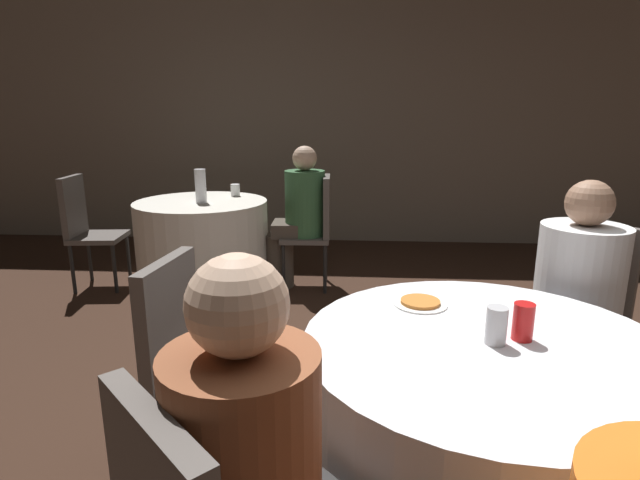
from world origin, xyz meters
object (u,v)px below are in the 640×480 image
object	(u,v)px
person_green_jacket	(297,217)
pizza_plate_near	(420,303)
table_near	(478,441)
person_white_shirt	(572,307)
table_far	(203,244)
soda_can_silver	(496,326)
chair_near_west	(194,364)
chair_far_west	(85,223)
soda_can_red	(523,322)
chair_far_east	(317,223)
bottle_far	(201,186)
chair_near_northeast	(582,307)

from	to	relation	value
person_green_jacket	pizza_plate_near	world-z (taller)	person_green_jacket
table_near	person_white_shirt	xyz separation A→B (m)	(0.54, 0.66, 0.24)
table_far	soda_can_silver	distance (m)	3.10
chair_near_west	pizza_plate_near	bearing A→B (deg)	109.34
person_white_shirt	soda_can_silver	bearing A→B (deg)	91.67
person_green_jacket	chair_far_west	bearing A→B (deg)	92.07
table_far	pizza_plate_near	size ratio (longest dim) A/B	5.37
chair_far_west	soda_can_red	bearing A→B (deg)	43.19
chair_far_east	person_white_shirt	size ratio (longest dim) A/B	0.81
chair_far_east	bottle_far	world-z (taller)	bottle_far
table_near	person_green_jacket	world-z (taller)	person_green_jacket
table_far	soda_can_silver	bearing A→B (deg)	-55.77
chair_far_west	person_white_shirt	distance (m)	3.66
soda_can_silver	soda_can_red	size ratio (longest dim) A/B	1.00
table_near	chair_near_northeast	distance (m)	1.03
table_near	table_far	bearing A→B (deg)	124.10
table_far	chair_far_west	world-z (taller)	chair_far_west
chair_far_east	pizza_plate_near	distance (m)	2.33
pizza_plate_near	table_near	bearing A→B (deg)	-60.11
chair_near_west	soda_can_red	distance (m)	1.15
table_far	chair_near_northeast	world-z (taller)	chair_near_northeast
person_white_shirt	pizza_plate_near	xyz separation A→B (m)	(-0.72, -0.35, 0.14)
pizza_plate_near	soda_can_silver	world-z (taller)	soda_can_silver
chair_far_east	pizza_plate_near	xyz separation A→B (m)	(0.57, -2.26, 0.18)
chair_far_west	bottle_far	world-z (taller)	bottle_far
chair_near_west	chair_far_east	world-z (taller)	same
chair_near_northeast	soda_can_red	world-z (taller)	chair_near_northeast
soda_can_silver	bottle_far	bearing A→B (deg)	124.52
chair_far_east	person_white_shirt	distance (m)	2.30
chair_near_west	person_white_shirt	xyz separation A→B (m)	(1.55, 0.54, 0.05)
pizza_plate_near	bottle_far	bearing A→B (deg)	124.99
chair_near_northeast	table_near	bearing A→B (deg)	90.00
chair_near_northeast	chair_far_west	bearing A→B (deg)	13.35
bottle_far	person_white_shirt	bearing A→B (deg)	-38.95
table_near	chair_far_east	xyz separation A→B (m)	(-0.74, 2.56, 0.19)
person_white_shirt	person_green_jacket	bearing A→B (deg)	-12.91
person_white_shirt	soda_can_red	distance (m)	0.79
table_far	pizza_plate_near	xyz separation A→B (m)	(1.53, -2.22, 0.38)
chair_near_northeast	soda_can_silver	xyz separation A→B (m)	(-0.63, -0.79, 0.24)
soda_can_red	person_white_shirt	bearing A→B (deg)	55.81
chair_far_east	pizza_plate_near	bearing A→B (deg)	-168.17
person_green_jacket	soda_can_silver	xyz separation A→B (m)	(0.92, -2.57, 0.19)
chair_far_east	person_white_shirt	world-z (taller)	person_white_shirt
table_far	chair_near_west	size ratio (longest dim) A/B	1.16
chair_far_west	pizza_plate_near	world-z (taller)	chair_far_west
table_near	person_green_jacket	xyz separation A→B (m)	(-0.91, 2.55, 0.23)
chair_near_west	chair_near_northeast	world-z (taller)	same
table_near	soda_can_silver	distance (m)	0.43
chair_near_west	chair_near_northeast	size ratio (longest dim) A/B	1.00
chair_far_west	pizza_plate_near	bearing A→B (deg)	43.65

